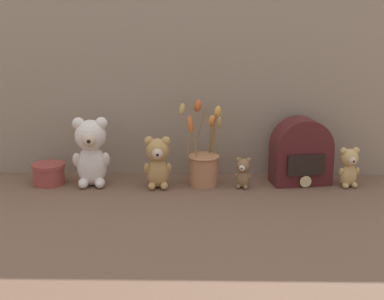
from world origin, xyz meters
name	(u,v)px	position (x,y,z in m)	size (l,w,h in m)	color
ground_plane	(192,187)	(0.00, 0.00, 0.00)	(4.00, 4.00, 0.00)	brown
backdrop_wall	(193,76)	(0.00, 0.17, 0.37)	(1.59, 0.02, 0.74)	gray
teddy_bear_large	(91,150)	(-0.35, 0.02, 0.13)	(0.13, 0.12, 0.24)	beige
teddy_bear_medium	(158,161)	(-0.12, -0.01, 0.10)	(0.10, 0.09, 0.18)	tan
teddy_bear_small	(349,166)	(0.55, 0.02, 0.07)	(0.08, 0.07, 0.14)	tan
teddy_bear_tiny	(243,172)	(0.18, 0.00, 0.06)	(0.06, 0.06, 0.11)	olive
flower_vase	(204,163)	(0.04, 0.03, 0.08)	(0.16, 0.13, 0.30)	#AD7047
vintage_radio	(301,154)	(0.38, 0.06, 0.11)	(0.22, 0.14, 0.24)	#4C1919
decorative_tin_tall	(49,174)	(-0.51, 0.03, 0.04)	(0.12, 0.12, 0.07)	#993D33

